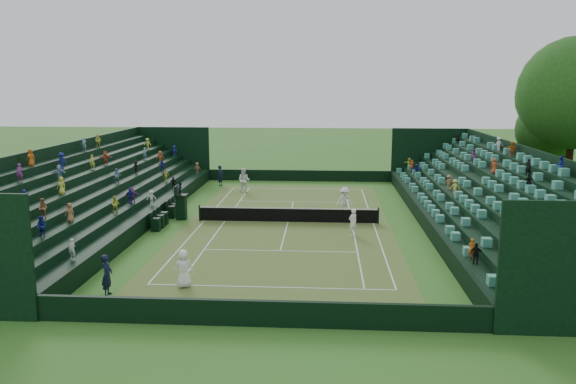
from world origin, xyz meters
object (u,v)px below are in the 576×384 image
at_px(umpire_chair, 181,204).
at_px(player_far_east, 345,201).
at_px(player_near_west, 184,269).
at_px(player_far_west, 244,180).
at_px(tennis_net, 288,214).
at_px(player_near_east, 353,222).

relative_size(umpire_chair, player_far_east, 1.29).
xyz_separation_m(player_near_west, player_far_west, (-0.49, 22.01, 0.16)).
distance_m(tennis_net, player_far_west, 10.83).
bearing_deg(umpire_chair, player_near_west, -75.17).
distance_m(tennis_net, umpire_chair, 7.11).
distance_m(umpire_chair, player_near_west, 12.87).
xyz_separation_m(tennis_net, player_near_east, (4.02, -3.05, 0.30)).
bearing_deg(umpire_chair, player_far_west, 73.70).
xyz_separation_m(tennis_net, player_far_west, (-4.28, 9.94, 0.49)).
distance_m(tennis_net, player_near_east, 5.05).
relative_size(player_near_east, player_far_east, 0.85).
xyz_separation_m(umpire_chair, player_near_west, (3.29, -12.44, -0.22)).
bearing_deg(umpire_chair, player_near_east, -17.14).
height_order(umpire_chair, player_near_east, umpire_chair).
height_order(tennis_net, player_far_west, player_far_west).
bearing_deg(player_near_west, player_near_east, -151.17).
relative_size(tennis_net, umpire_chair, 4.68).
bearing_deg(player_far_west, tennis_net, -56.62).
distance_m(umpire_chair, player_far_west, 9.97).
xyz_separation_m(umpire_chair, player_far_west, (2.80, 9.57, -0.05)).
height_order(player_near_east, player_far_east, player_far_east).
bearing_deg(umpire_chair, player_far_east, 9.92).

